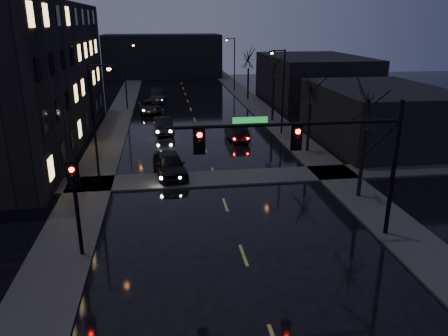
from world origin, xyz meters
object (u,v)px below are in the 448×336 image
object	(u,v)px
lead_car	(237,133)
oncoming_car_a	(170,164)
oncoming_car_b	(164,125)
oncoming_car_d	(157,96)
oncoming_car_c	(149,107)

from	to	relation	value
lead_car	oncoming_car_a	bearing A→B (deg)	49.14
lead_car	oncoming_car_b	bearing A→B (deg)	-35.18
oncoming_car_d	lead_car	size ratio (longest dim) A/B	1.37
oncoming_car_d	lead_car	world-z (taller)	oncoming_car_d
oncoming_car_b	oncoming_car_d	size ratio (longest dim) A/B	0.82
oncoming_car_c	oncoming_car_d	size ratio (longest dim) A/B	0.94
oncoming_car_c	oncoming_car_a	bearing A→B (deg)	-91.43
oncoming_car_b	oncoming_car_c	xyz separation A→B (m)	(-1.60, 10.28, -0.02)
lead_car	oncoming_car_d	bearing A→B (deg)	-76.83
oncoming_car_b	oncoming_car_c	distance (m)	10.40
oncoming_car_a	oncoming_car_d	world-z (taller)	oncoming_car_a
oncoming_car_b	oncoming_car_d	xyz separation A→B (m)	(-0.68, 17.67, 0.06)
oncoming_car_b	oncoming_car_c	size ratio (longest dim) A/B	0.87
oncoming_car_b	lead_car	world-z (taller)	oncoming_car_b
oncoming_car_c	lead_car	size ratio (longest dim) A/B	1.29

